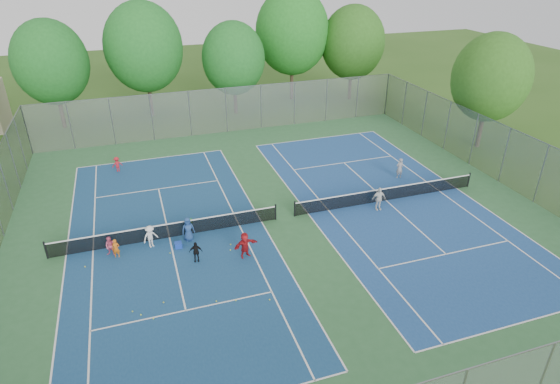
# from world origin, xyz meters

# --- Properties ---
(ground) EXTENTS (120.00, 120.00, 0.00)m
(ground) POSITION_xyz_m (0.00, 0.00, 0.00)
(ground) COLOR #2F541A
(ground) RESTS_ON ground
(court_pad) EXTENTS (32.00, 32.00, 0.01)m
(court_pad) POSITION_xyz_m (0.00, 0.00, 0.01)
(court_pad) COLOR #2D6035
(court_pad) RESTS_ON ground
(court_left) EXTENTS (10.97, 23.77, 0.01)m
(court_left) POSITION_xyz_m (-7.00, 0.00, 0.02)
(court_left) COLOR navy
(court_left) RESTS_ON court_pad
(court_right) EXTENTS (10.97, 23.77, 0.01)m
(court_right) POSITION_xyz_m (7.00, 0.00, 0.02)
(court_right) COLOR navy
(court_right) RESTS_ON court_pad
(net_left) EXTENTS (12.87, 0.10, 0.91)m
(net_left) POSITION_xyz_m (-7.00, 0.00, 0.46)
(net_left) COLOR black
(net_left) RESTS_ON ground
(net_right) EXTENTS (12.87, 0.10, 0.91)m
(net_right) POSITION_xyz_m (7.00, 0.00, 0.46)
(net_right) COLOR black
(net_right) RESTS_ON ground
(fence_north) EXTENTS (32.00, 0.10, 4.00)m
(fence_north) POSITION_xyz_m (0.00, 16.00, 2.00)
(fence_north) COLOR gray
(fence_north) RESTS_ON ground
(fence_east) EXTENTS (0.10, 32.00, 4.00)m
(fence_east) POSITION_xyz_m (16.00, 0.00, 2.00)
(fence_east) COLOR gray
(fence_east) RESTS_ON ground
(tree_nw) EXTENTS (6.40, 6.40, 9.58)m
(tree_nw) POSITION_xyz_m (-14.00, 22.00, 5.89)
(tree_nw) COLOR #443326
(tree_nw) RESTS_ON ground
(tree_nl) EXTENTS (7.20, 7.20, 10.69)m
(tree_nl) POSITION_xyz_m (-6.00, 23.00, 6.54)
(tree_nl) COLOR #443326
(tree_nl) RESTS_ON ground
(tree_nc) EXTENTS (6.00, 6.00, 8.85)m
(tree_nc) POSITION_xyz_m (2.00, 21.00, 5.39)
(tree_nc) COLOR #443326
(tree_nc) RESTS_ON ground
(tree_nr) EXTENTS (7.60, 7.60, 11.42)m
(tree_nr) POSITION_xyz_m (9.00, 24.00, 7.04)
(tree_nr) COLOR #443326
(tree_nr) RESTS_ON ground
(tree_ne) EXTENTS (6.60, 6.60, 9.77)m
(tree_ne) POSITION_xyz_m (15.00, 22.00, 5.97)
(tree_ne) COLOR #443326
(tree_ne) RESTS_ON ground
(tree_side_e) EXTENTS (6.00, 6.00, 9.20)m
(tree_side_e) POSITION_xyz_m (19.00, 6.00, 5.74)
(tree_side_e) COLOR #443326
(tree_side_e) RESTS_ON ground
(ball_crate) EXTENTS (0.38, 0.38, 0.32)m
(ball_crate) POSITION_xyz_m (-6.63, -1.17, 0.16)
(ball_crate) COLOR #183CB4
(ball_crate) RESTS_ON ground
(ball_hopper) EXTENTS (0.27, 0.27, 0.52)m
(ball_hopper) POSITION_xyz_m (-5.67, 0.77, 0.26)
(ball_hopper) COLOR #248527
(ball_hopper) RESTS_ON ground
(student_a) EXTENTS (0.44, 0.33, 1.08)m
(student_a) POSITION_xyz_m (-9.86, -1.02, 0.54)
(student_a) COLOR orange
(student_a) RESTS_ON ground
(student_b) EXTENTS (0.68, 0.62, 1.13)m
(student_b) POSITION_xyz_m (-10.13, -0.74, 0.57)
(student_b) COLOR #DA5577
(student_b) RESTS_ON ground
(student_c) EXTENTS (0.98, 0.80, 1.33)m
(student_c) POSITION_xyz_m (-8.03, -0.60, 0.66)
(student_c) COLOR silver
(student_c) RESTS_ON ground
(student_d) EXTENTS (0.73, 0.41, 1.18)m
(student_d) POSITION_xyz_m (-5.89, -2.73, 0.59)
(student_d) COLOR black
(student_d) RESTS_ON ground
(student_e) EXTENTS (0.75, 0.52, 1.45)m
(student_e) POSITION_xyz_m (-5.96, -0.60, 0.72)
(student_e) COLOR navy
(student_e) RESTS_ON ground
(student_f) EXTENTS (1.44, 0.76, 1.48)m
(student_f) POSITION_xyz_m (-3.34, -3.15, 0.74)
(student_f) COLOR #A7171D
(student_f) RESTS_ON ground
(child_far_baseline) EXTENTS (0.81, 0.57, 1.15)m
(child_far_baseline) POSITION_xyz_m (-9.55, 10.31, 0.57)
(child_far_baseline) COLOR #B01923
(child_far_baseline) RESTS_ON ground
(instructor) EXTENTS (0.57, 0.39, 1.52)m
(instructor) POSITION_xyz_m (9.59, 2.77, 0.76)
(instructor) COLOR gray
(instructor) RESTS_ON ground
(teen_court_b) EXTENTS (0.93, 0.46, 1.54)m
(teen_court_b) POSITION_xyz_m (5.90, -0.86, 0.77)
(teen_court_b) COLOR silver
(teen_court_b) RESTS_ON ground
(tennis_ball_0) EXTENTS (0.07, 0.07, 0.07)m
(tennis_ball_0) POSITION_xyz_m (-4.68, -6.49, 0.03)
(tennis_ball_0) COLOR #D1EA36
(tennis_ball_0) RESTS_ON ground
(tennis_ball_1) EXTENTS (0.07, 0.07, 0.07)m
(tennis_ball_1) POSITION_xyz_m (-3.85, -1.85, 0.03)
(tennis_ball_1) COLOR yellow
(tennis_ball_1) RESTS_ON ground
(tennis_ball_2) EXTENTS (0.07, 0.07, 0.07)m
(tennis_ball_2) POSITION_xyz_m (-9.31, -5.74, 0.03)
(tennis_ball_2) COLOR #B5D130
(tennis_ball_2) RESTS_ON ground
(tennis_ball_3) EXTENTS (0.07, 0.07, 0.07)m
(tennis_ball_3) POSITION_xyz_m (-7.15, -1.62, 0.03)
(tennis_ball_3) COLOR #A9C62E
(tennis_ball_3) RESTS_ON ground
(tennis_ball_4) EXTENTS (0.07, 0.07, 0.07)m
(tennis_ball_4) POSITION_xyz_m (-8.96, -6.08, 0.03)
(tennis_ball_4) COLOR #C1E535
(tennis_ball_4) RESTS_ON ground
(tennis_ball_5) EXTENTS (0.07, 0.07, 0.07)m
(tennis_ball_5) POSITION_xyz_m (-3.99, -2.38, 0.03)
(tennis_ball_5) COLOR #CDEA36
(tennis_ball_5) RESTS_ON ground
(tennis_ball_6) EXTENTS (0.07, 0.07, 0.07)m
(tennis_ball_6) POSITION_xyz_m (-8.45, -6.51, 0.03)
(tennis_ball_6) COLOR #CDE435
(tennis_ball_6) RESTS_ON ground
(tennis_ball_7) EXTENTS (0.07, 0.07, 0.07)m
(tennis_ball_7) POSITION_xyz_m (-5.55, -6.26, 0.03)
(tennis_ball_7) COLOR #BAD030
(tennis_ball_7) RESTS_ON ground
(tennis_ball_8) EXTENTS (0.07, 0.07, 0.07)m
(tennis_ball_8) POSITION_xyz_m (-7.91, -5.56, 0.03)
(tennis_ball_8) COLOR gold
(tennis_ball_8) RESTS_ON ground
(tennis_ball_9) EXTENTS (0.07, 0.07, 0.07)m
(tennis_ball_9) POSITION_xyz_m (-3.16, -6.95, 0.03)
(tennis_ball_9) COLOR yellow
(tennis_ball_9) RESTS_ON ground
(tennis_ball_10) EXTENTS (0.07, 0.07, 0.07)m
(tennis_ball_10) POSITION_xyz_m (-11.48, -1.47, 0.03)
(tennis_ball_10) COLOR gold
(tennis_ball_10) RESTS_ON ground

